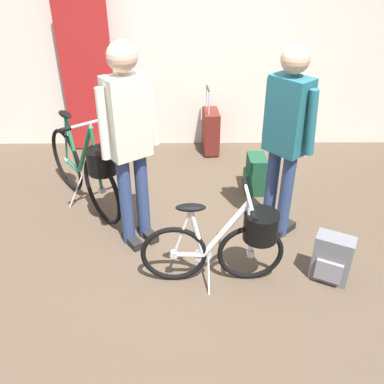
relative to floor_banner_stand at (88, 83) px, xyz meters
name	(u,v)px	position (x,y,z in m)	size (l,w,h in m)	color
ground_plane	(180,263)	(1.10, -2.19, -0.87)	(6.47, 6.47, 0.00)	brown
back_wall	(182,35)	(1.10, 0.24, 0.49)	(6.47, 0.10, 2.72)	silver
floor_banner_stand	(88,83)	(0.00, 0.00, 0.00)	(0.60, 0.36, 1.91)	#B7B7BC
folding_bike_foreground	(230,241)	(1.48, -2.37, -0.49)	(1.10, 0.53, 0.78)	black
display_bike_left	(87,168)	(0.21, -1.35, -0.41)	(0.93, 1.17, 1.00)	black
visitor_near_wall	(286,135)	(1.97, -1.73, 0.10)	(0.39, 0.42, 1.68)	navy
visitor_browsing	(129,137)	(0.71, -1.85, 0.13)	(0.44, 0.39, 1.73)	navy
rolling_suitcase	(211,131)	(1.45, -0.08, -0.58)	(0.21, 0.37, 0.83)	maroon
backpack_on_floor	(332,259)	(2.29, -2.38, -0.67)	(0.33, 0.28, 0.41)	slate
handbag_on_floor	(255,174)	(1.88, -1.03, -0.67)	(0.21, 0.29, 0.40)	#19472D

